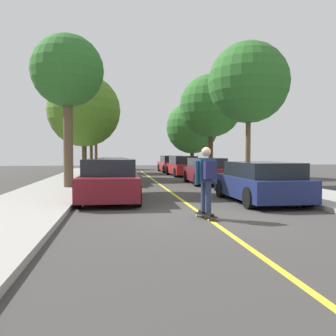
% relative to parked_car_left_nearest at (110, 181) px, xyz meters
% --- Properties ---
extents(ground, '(80.00, 80.00, 0.00)m').
position_rel_parked_car_left_nearest_xyz_m(ground, '(2.44, -3.39, -0.69)').
color(ground, '#3D3A38').
extents(sidewalk_left, '(2.76, 56.00, 0.14)m').
position_rel_parked_car_left_nearest_xyz_m(sidewalk_left, '(-2.43, -3.39, -0.62)').
color(sidewalk_left, '#9E9B93').
rests_on(sidewalk_left, ground).
extents(center_line, '(0.12, 39.20, 0.01)m').
position_rel_parked_car_left_nearest_xyz_m(center_line, '(2.44, 0.61, -0.68)').
color(center_line, gold).
rests_on(center_line, ground).
extents(parked_car_left_nearest, '(2.05, 4.37, 1.41)m').
position_rel_parked_car_left_nearest_xyz_m(parked_car_left_nearest, '(0.00, 0.00, 0.00)').
color(parked_car_left_nearest, maroon).
rests_on(parked_car_left_nearest, ground).
extents(parked_car_left_near, '(1.93, 4.25, 1.35)m').
position_rel_parked_car_left_nearest_xyz_m(parked_car_left_near, '(-0.00, 7.06, -0.00)').
color(parked_car_left_near, navy).
rests_on(parked_car_left_near, ground).
extents(parked_car_left_far, '(1.88, 4.59, 1.32)m').
position_rel_parked_car_left_nearest_xyz_m(parked_car_left_far, '(0.00, 12.79, -0.02)').
color(parked_car_left_far, '#1E5B33').
rests_on(parked_car_left_far, ground).
extents(parked_car_right_nearest, '(2.02, 4.22, 1.32)m').
position_rel_parked_car_left_nearest_xyz_m(parked_car_right_nearest, '(4.89, -1.00, -0.02)').
color(parked_car_right_nearest, navy).
rests_on(parked_car_right_nearest, ground).
extents(parked_car_right_near, '(1.86, 4.11, 1.36)m').
position_rel_parked_car_left_nearest_xyz_m(parked_car_right_near, '(4.89, 6.20, -0.01)').
color(parked_car_right_near, maroon).
rests_on(parked_car_right_near, ground).
extents(parked_car_right_far, '(1.94, 4.41, 1.41)m').
position_rel_parked_car_left_nearest_xyz_m(parked_car_right_far, '(4.89, 13.01, 0.00)').
color(parked_car_right_far, maroon).
rests_on(parked_car_right_far, ground).
extents(parked_car_right_farthest, '(1.97, 4.25, 1.41)m').
position_rel_parked_car_left_nearest_xyz_m(parked_car_right_farthest, '(4.89, 18.56, -0.00)').
color(parked_car_right_farthest, maroon).
rests_on(parked_car_right_farthest, ground).
extents(street_tree_left_nearest, '(3.11, 3.11, 6.59)m').
position_rel_parked_car_left_nearest_xyz_m(street_tree_left_nearest, '(-1.84, 3.96, 4.42)').
color(street_tree_left_nearest, brown).
rests_on(street_tree_left_nearest, sidewalk_left).
extents(street_tree_left_near, '(4.71, 4.71, 6.60)m').
position_rel_parked_car_left_nearest_xyz_m(street_tree_left_near, '(-1.84, 11.97, 3.69)').
color(street_tree_left_near, '#4C3823').
rests_on(street_tree_left_near, sidewalk_left).
extents(street_tree_left_far, '(4.06, 4.06, 6.64)m').
position_rel_parked_car_left_nearest_xyz_m(street_tree_left_far, '(-1.84, 18.76, 4.05)').
color(street_tree_left_far, '#3D2D1E').
rests_on(street_tree_left_far, sidewalk_left).
extents(street_tree_left_farthest, '(3.05, 3.05, 5.73)m').
position_rel_parked_car_left_nearest_xyz_m(street_tree_left_farthest, '(-1.84, 25.92, 3.63)').
color(street_tree_left_farthest, '#4C3823').
rests_on(street_tree_left_farthest, sidewalk_left).
extents(street_tree_right_nearest, '(4.00, 4.00, 6.97)m').
position_rel_parked_car_left_nearest_xyz_m(street_tree_right_nearest, '(6.73, 5.07, 4.41)').
color(street_tree_right_nearest, brown).
rests_on(street_tree_right_nearest, sidewalk_right).
extents(street_tree_right_near, '(4.33, 4.33, 6.92)m').
position_rel_parked_car_left_nearest_xyz_m(street_tree_right_near, '(6.73, 12.29, 4.19)').
color(street_tree_right_near, '#3D2D1E').
rests_on(street_tree_right_near, sidewalk_right).
extents(street_tree_right_far, '(4.46, 4.46, 5.91)m').
position_rel_parked_car_left_nearest_xyz_m(street_tree_right_far, '(6.73, 18.56, 3.13)').
color(street_tree_right_far, '#3D2D1E').
rests_on(street_tree_right_far, sidewalk_right).
extents(skateboard, '(0.38, 0.87, 0.10)m').
position_rel_parked_car_left_nearest_xyz_m(skateboard, '(2.39, -3.68, -0.60)').
color(skateboard, black).
rests_on(skateboard, ground).
extents(skateboarder, '(0.59, 0.71, 1.65)m').
position_rel_parked_car_left_nearest_xyz_m(skateboarder, '(2.40, -3.72, 0.35)').
color(skateboarder, black).
rests_on(skateboarder, skateboard).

